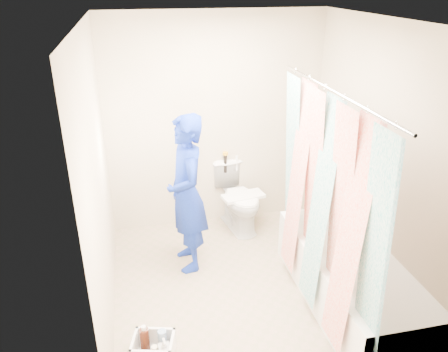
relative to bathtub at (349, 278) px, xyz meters
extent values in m
plane|color=tan|center=(-0.85, 0.43, -0.27)|extent=(2.60, 2.60, 0.00)
cube|color=white|center=(-0.85, 0.43, 2.13)|extent=(2.40, 2.60, 0.02)
cube|color=beige|center=(-0.85, 1.73, 0.93)|extent=(2.40, 0.02, 2.40)
cube|color=beige|center=(-0.85, -0.88, 0.93)|extent=(2.40, 0.02, 2.40)
cube|color=beige|center=(-2.05, 0.43, 0.93)|extent=(0.02, 2.60, 2.40)
cube|color=beige|center=(0.35, 0.43, 0.93)|extent=(0.02, 2.60, 2.40)
cube|color=white|center=(0.00, 0.00, -0.02)|extent=(0.70, 1.75, 0.50)
cube|color=white|center=(0.00, 0.00, 0.19)|extent=(0.58, 1.63, 0.06)
cylinder|color=silver|center=(-0.33, 0.00, 1.68)|extent=(0.02, 1.90, 0.02)
cube|color=white|center=(-0.33, 0.00, 0.75)|extent=(0.06, 1.75, 1.80)
imported|color=white|center=(-0.63, 1.51, 0.11)|extent=(0.55, 0.81, 0.76)
cube|color=white|center=(-0.61, 1.38, 0.18)|extent=(0.50, 0.28, 0.04)
cylinder|color=black|center=(-0.75, 1.69, 0.47)|extent=(0.04, 0.04, 0.22)
cylinder|color=gold|center=(-0.75, 1.69, 0.59)|extent=(0.06, 0.06, 0.03)
cylinder|color=white|center=(-0.61, 1.72, 0.44)|extent=(0.03, 0.03, 0.18)
imported|color=#1027A0|center=(-1.30, 0.90, 0.52)|extent=(0.43, 0.61, 1.58)
cube|color=white|center=(-1.88, -0.23, -0.17)|extent=(0.08, 0.25, 0.19)
cube|color=white|center=(-1.60, -0.30, -0.17)|extent=(0.08, 0.25, 0.19)
cube|color=white|center=(-1.71, -0.15, -0.17)|extent=(0.31, 0.10, 0.19)
cylinder|color=#41190D|center=(-1.80, -0.21, -0.13)|extent=(0.07, 0.07, 0.21)
cylinder|color=silver|center=(-1.67, -0.23, -0.14)|extent=(0.07, 0.07, 0.19)
imported|color=white|center=(-1.66, -0.33, -0.14)|extent=(0.10, 0.10, 0.20)
camera|label=1|loc=(-1.74, -2.81, 2.43)|focal=35.00mm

